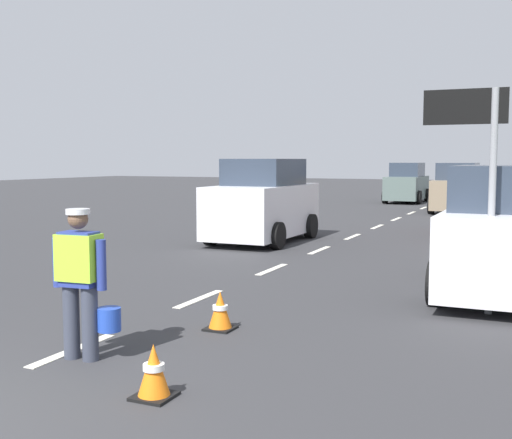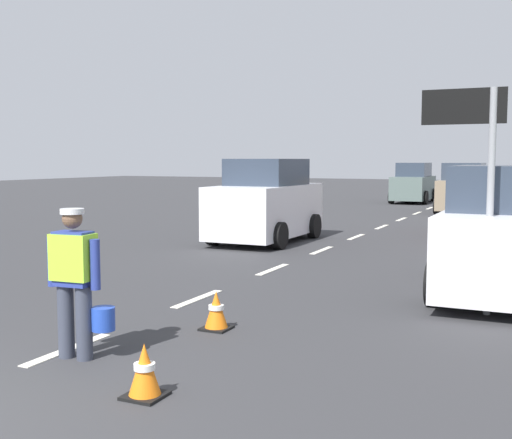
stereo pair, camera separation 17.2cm
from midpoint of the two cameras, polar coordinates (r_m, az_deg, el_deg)
The scene contains 11 objects.
ground_plane at distance 24.61m, azimuth 12.32°, elevation 0.09°, with size 96.00×96.00×0.00m, color #333335.
lane_center_line at distance 28.72m, azimuth 14.03°, elevation 0.80°, with size 0.14×46.40×0.01m.
road_worker at distance 7.31m, azimuth -15.88°, elevation -4.86°, with size 0.76×0.41×1.67m.
lane_direction_sign at distance 9.63m, azimuth 18.48°, elevation 6.29°, with size 1.16×0.11×3.20m.
traffic_cone_near at distance 8.41m, azimuth -3.79°, elevation -8.08°, with size 0.36×0.36×0.51m.
traffic_cone_far at distance 6.17m, azimuth -9.88°, elevation -13.16°, with size 0.36×0.36×0.51m.
car_outgoing_far at distance 28.15m, azimuth 17.34°, elevation 2.58°, with size 1.97×4.27×2.07m.
car_oncoming_third at distance 33.95m, azimuth 13.11°, elevation 3.09°, with size 1.89×3.92×2.04m.
car_parked_curbside at distance 11.19m, azimuth 20.51°, elevation -1.27°, with size 1.86×4.30×2.11m.
car_oncoming_lead at distance 17.23m, azimuth 0.36°, elevation 1.46°, with size 2.07×4.03×2.22m.
car_parked_far at distance 20.00m, azimuth 20.87°, elevation 1.39°, with size 2.04×4.21×2.03m.
Camera 1 is at (4.88, -3.04, 2.20)m, focal length 45.01 mm.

